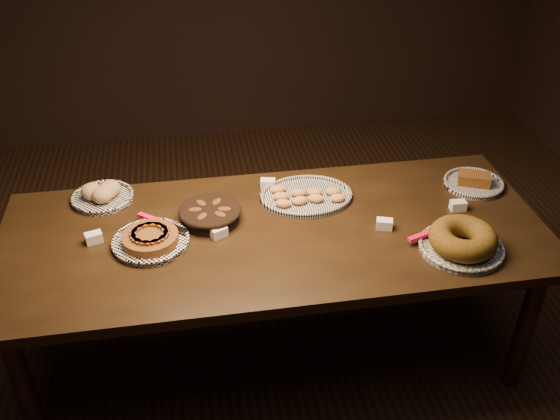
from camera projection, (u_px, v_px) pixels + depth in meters
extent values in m
plane|color=black|center=(275.00, 350.00, 3.16)|extent=(5.00, 5.00, 0.00)
cube|color=black|center=(275.00, 235.00, 2.76)|extent=(2.40, 1.00, 0.05)
cylinder|color=black|center=(25.00, 391.00, 2.50)|extent=(0.08, 0.08, 0.70)
cylinder|color=black|center=(525.00, 328.00, 2.80)|extent=(0.08, 0.08, 0.70)
cylinder|color=black|center=(51.00, 272.00, 3.13)|extent=(0.08, 0.08, 0.70)
cylinder|color=black|center=(458.00, 231.00, 3.43)|extent=(0.08, 0.08, 0.70)
torus|color=white|center=(151.00, 240.00, 2.65)|extent=(0.33, 0.33, 0.02)
cylinder|color=#4E2A0F|center=(150.00, 238.00, 2.64)|extent=(0.28, 0.28, 0.04)
cube|color=#5A230F|center=(165.00, 230.00, 2.65)|extent=(0.04, 0.08, 0.01)
cube|color=#5A230F|center=(161.00, 226.00, 2.67)|extent=(0.07, 0.08, 0.01)
cube|color=#5A230F|center=(153.00, 224.00, 2.68)|extent=(0.08, 0.04, 0.01)
cube|color=#5A230F|center=(145.00, 226.00, 2.67)|extent=(0.08, 0.05, 0.01)
cube|color=#5A230F|center=(137.00, 229.00, 2.65)|extent=(0.07, 0.08, 0.01)
cube|color=#5A230F|center=(134.00, 234.00, 2.62)|extent=(0.03, 0.08, 0.01)
cube|color=#5A230F|center=(136.00, 239.00, 2.59)|extent=(0.06, 0.08, 0.01)
cube|color=#5A230F|center=(142.00, 242.00, 2.58)|extent=(0.08, 0.06, 0.01)
cube|color=#5A230F|center=(150.00, 242.00, 2.57)|extent=(0.08, 0.03, 0.01)
cube|color=#5A230F|center=(159.00, 240.00, 2.59)|extent=(0.08, 0.07, 0.01)
cube|color=#5A230F|center=(164.00, 235.00, 2.61)|extent=(0.05, 0.08, 0.01)
cube|color=#FF0C3E|center=(150.00, 218.00, 2.77)|extent=(0.11, 0.09, 0.02)
cube|color=silver|center=(173.00, 227.00, 2.72)|extent=(0.14, 0.12, 0.00)
torus|color=black|center=(306.00, 195.00, 2.95)|extent=(0.35, 0.35, 0.02)
ellipsoid|color=#A2642F|center=(283.00, 203.00, 2.87)|extent=(0.09, 0.07, 0.04)
ellipsoid|color=#A2642F|center=(300.00, 201.00, 2.89)|extent=(0.08, 0.06, 0.04)
ellipsoid|color=#A2642F|center=(316.00, 198.00, 2.90)|extent=(0.09, 0.07, 0.04)
ellipsoid|color=#A2642F|center=(338.00, 198.00, 2.90)|extent=(0.08, 0.05, 0.04)
ellipsoid|color=#A2642F|center=(281.00, 196.00, 2.92)|extent=(0.08, 0.05, 0.04)
ellipsoid|color=#A2642F|center=(298.00, 193.00, 2.94)|extent=(0.08, 0.05, 0.04)
ellipsoid|color=#A2642F|center=(314.00, 192.00, 2.95)|extent=(0.08, 0.06, 0.04)
ellipsoid|color=#A2642F|center=(333.00, 191.00, 2.95)|extent=(0.08, 0.06, 0.04)
ellipsoid|color=#A2642F|center=(278.00, 189.00, 2.97)|extent=(0.08, 0.06, 0.04)
torus|color=black|center=(461.00, 246.00, 2.61)|extent=(0.36, 0.36, 0.02)
torus|color=brown|center=(463.00, 238.00, 2.59)|extent=(0.36, 0.36, 0.10)
cube|color=#FF0C3E|center=(420.00, 236.00, 2.65)|extent=(0.12, 0.06, 0.02)
cube|color=silver|center=(443.00, 228.00, 2.71)|extent=(0.15, 0.08, 0.00)
cylinder|color=black|center=(210.00, 215.00, 2.79)|extent=(0.32, 0.32, 0.06)
torus|color=black|center=(210.00, 211.00, 2.77)|extent=(0.28, 0.28, 0.02)
ellipsoid|color=#311809|center=(225.00, 211.00, 2.78)|extent=(0.09, 0.06, 0.04)
ellipsoid|color=#311809|center=(217.00, 204.00, 2.83)|extent=(0.08, 0.10, 0.04)
ellipsoid|color=#311809|center=(201.00, 205.00, 2.82)|extent=(0.08, 0.10, 0.04)
ellipsoid|color=#311809|center=(195.00, 212.00, 2.77)|extent=(0.09, 0.05, 0.04)
ellipsoid|color=#311809|center=(202.00, 219.00, 2.73)|extent=(0.09, 0.09, 0.04)
ellipsoid|color=#311809|center=(220.00, 216.00, 2.74)|extent=(0.09, 0.09, 0.04)
torus|color=white|center=(102.00, 196.00, 2.94)|extent=(0.29, 0.29, 0.02)
ellipsoid|color=#A0774A|center=(92.00, 191.00, 2.91)|extent=(0.10, 0.10, 0.08)
ellipsoid|color=#A0774A|center=(110.00, 188.00, 2.94)|extent=(0.10, 0.10, 0.08)
ellipsoid|color=#A0774A|center=(102.00, 195.00, 2.89)|extent=(0.10, 0.10, 0.08)
ellipsoid|color=#A0774A|center=(106.00, 192.00, 2.91)|extent=(0.10, 0.10, 0.08)
torus|color=black|center=(474.00, 182.00, 3.04)|extent=(0.29, 0.29, 0.02)
cube|color=#4E2A0F|center=(474.00, 179.00, 3.03)|extent=(0.17, 0.14, 0.05)
cube|color=white|center=(219.00, 232.00, 2.69)|extent=(0.08, 0.07, 0.04)
cube|color=white|center=(268.00, 184.00, 3.03)|extent=(0.08, 0.06, 0.04)
cube|color=white|center=(384.00, 224.00, 2.74)|extent=(0.08, 0.06, 0.04)
cube|color=white|center=(94.00, 238.00, 2.66)|extent=(0.08, 0.06, 0.04)
cube|color=white|center=(458.00, 206.00, 2.87)|extent=(0.07, 0.05, 0.04)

